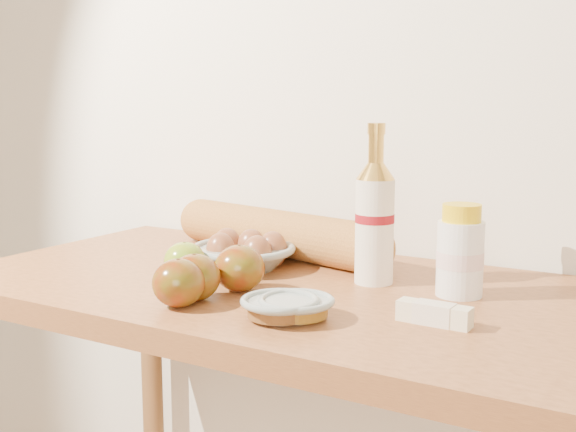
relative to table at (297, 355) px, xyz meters
The scene contains 13 objects.
back_wall 0.62m from the table, 90.00° to the left, with size 3.50×0.02×2.60m, color #EFE5D0.
table is the anchor object (origin of this frame).
bourbon_bottle 0.27m from the table, 35.05° to the left, with size 0.07×0.07×0.27m.
cream_bottle 0.33m from the table, 15.21° to the left, with size 0.10×0.10×0.15m.
egg_bowl 0.21m from the table, 159.90° to the left, with size 0.22×0.22×0.07m.
baguette 0.28m from the table, 130.00° to the left, with size 0.55×0.20×0.09m.
apple_yellowgreen 0.25m from the table, 158.86° to the right, with size 0.09×0.09×0.07m.
apple_redgreen_front 0.27m from the table, 112.77° to the right, with size 0.09×0.09×0.07m.
apple_redgreen_right 0.19m from the table, 124.12° to the right, with size 0.10×0.10×0.08m.
sugar_bowl 0.24m from the table, 67.24° to the right, with size 0.12×0.12×0.03m.
syrup_bowl 0.24m from the table, 60.43° to the right, with size 0.13×0.13×0.03m.
butter_stick 0.32m from the table, 18.63° to the right, with size 0.10×0.03×0.03m.
apple_extra 0.25m from the table, 117.55° to the right, with size 0.09×0.09×0.07m.
Camera 1 is at (0.58, 0.16, 1.21)m, focal length 45.00 mm.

